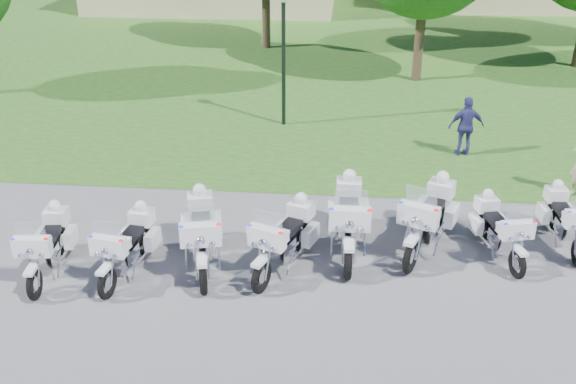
# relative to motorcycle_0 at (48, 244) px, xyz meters

# --- Properties ---
(ground) EXTENTS (100.00, 100.00, 0.00)m
(ground) POSITION_rel_motorcycle_0_xyz_m (3.76, 0.80, -0.62)
(ground) COLOR slate
(ground) RESTS_ON ground
(grass_lawn) EXTENTS (100.00, 48.00, 0.01)m
(grass_lawn) POSITION_rel_motorcycle_0_xyz_m (3.76, 27.80, -0.61)
(grass_lawn) COLOR #215D1D
(grass_lawn) RESTS_ON ground
(motorcycle_0) EXTENTS (0.87, 2.20, 1.48)m
(motorcycle_0) POSITION_rel_motorcycle_0_xyz_m (0.00, 0.00, 0.00)
(motorcycle_0) COLOR black
(motorcycle_0) RESTS_ON ground
(motorcycle_1) EXTENTS (0.91, 2.19, 1.47)m
(motorcycle_1) POSITION_rel_motorcycle_0_xyz_m (1.55, 0.14, -0.00)
(motorcycle_1) COLOR black
(motorcycle_1) RESTS_ON ground
(motorcycle_2) EXTENTS (1.17, 2.48, 1.69)m
(motorcycle_2) POSITION_rel_motorcycle_0_xyz_m (2.91, 0.56, 0.09)
(motorcycle_2) COLOR black
(motorcycle_2) RESTS_ON ground
(motorcycle_3) EXTENTS (1.31, 2.25, 1.59)m
(motorcycle_3) POSITION_rel_motorcycle_0_xyz_m (4.57, 0.59, 0.05)
(motorcycle_3) COLOR black
(motorcycle_3) RESTS_ON ground
(motorcycle_4) EXTENTS (0.87, 2.63, 1.76)m
(motorcycle_4) POSITION_rel_motorcycle_0_xyz_m (5.81, 1.37, 0.12)
(motorcycle_4) COLOR black
(motorcycle_4) RESTS_ON ground
(motorcycle_5) EXTENTS (1.47, 2.43, 1.73)m
(motorcycle_5) POSITION_rel_motorcycle_0_xyz_m (7.45, 1.59, 0.11)
(motorcycle_5) COLOR black
(motorcycle_5) RESTS_ON ground
(motorcycle_6) EXTENTS (1.01, 2.07, 1.42)m
(motorcycle_6) POSITION_rel_motorcycle_0_xyz_m (8.86, 1.45, -0.03)
(motorcycle_6) COLOR black
(motorcycle_6) RESTS_ON ground
(motorcycle_7) EXTENTS (0.78, 2.13, 1.43)m
(motorcycle_7) POSITION_rel_motorcycle_0_xyz_m (10.33, 2.01, -0.02)
(motorcycle_7) COLOR black
(motorcycle_7) RESTS_ON ground
(lamp_post) EXTENTS (0.44, 0.44, 4.18)m
(lamp_post) POSITION_rel_motorcycle_0_xyz_m (3.76, 8.72, 2.53)
(lamp_post) COLOR black
(lamp_post) RESTS_ON ground
(bystander_c) EXTENTS (1.02, 0.53, 1.67)m
(bystander_c) POSITION_rel_motorcycle_0_xyz_m (9.00, 6.73, 0.22)
(bystander_c) COLOR navy
(bystander_c) RESTS_ON ground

